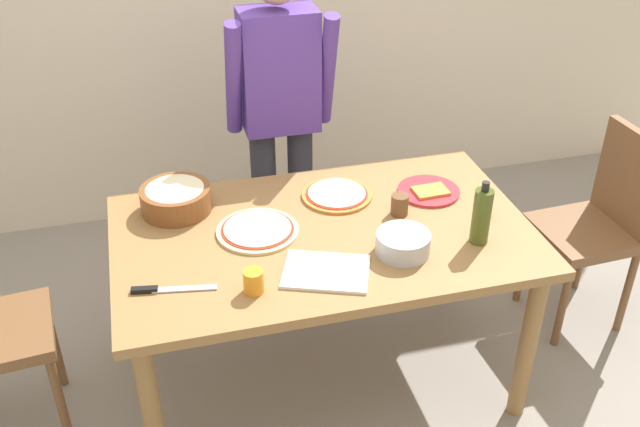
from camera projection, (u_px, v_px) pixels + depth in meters
ground at (323, 375)px, 3.20m from camera, size 8.00×8.00×0.00m
dining_table at (323, 251)px, 2.84m from camera, size 1.60×0.96×0.76m
person_cook at (280, 110)px, 3.32m from camera, size 0.49×0.25×1.62m
chair_wooden_right at (600, 218)px, 3.28m from camera, size 0.42×0.42×0.95m
pizza_raw_on_board at (258, 230)px, 2.79m from camera, size 0.32×0.32×0.02m
pizza_cooked_on_tray at (337, 195)px, 3.01m from camera, size 0.29×0.29×0.02m
plate_with_slice at (429, 191)px, 3.04m from camera, size 0.26×0.26×0.02m
popcorn_bowl at (176, 197)px, 2.89m from camera, size 0.28×0.28×0.11m
mixing_bowl_steel at (403, 243)px, 2.66m from camera, size 0.20×0.20×0.08m
olive_oil_bottle at (482, 216)px, 2.68m from camera, size 0.07×0.07×0.26m
cup_orange at (254, 281)px, 2.46m from camera, size 0.07×0.07×0.08m
cup_small_brown at (400, 205)px, 2.88m from camera, size 0.07×0.07×0.08m
cutting_board_white at (326, 272)px, 2.57m from camera, size 0.36×0.31×0.01m
chef_knife at (163, 289)px, 2.48m from camera, size 0.29×0.07×0.02m
avocado at (485, 209)px, 2.86m from camera, size 0.06×0.06×0.07m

